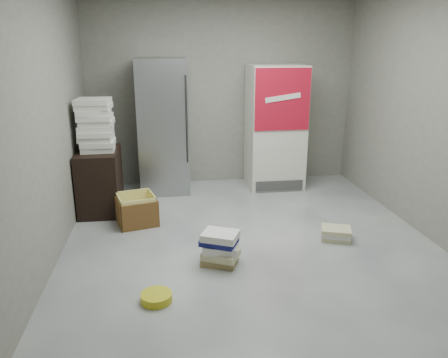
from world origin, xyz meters
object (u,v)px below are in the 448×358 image
at_px(steel_fridge, 163,127).
at_px(phonebook_stack_main, 220,248).
at_px(coke_cooler, 275,127).
at_px(cardboard_box, 137,212).
at_px(wood_shelf, 100,181).

distance_m(steel_fridge, phonebook_stack_main, 2.57).
distance_m(coke_cooler, cardboard_box, 2.48).
height_order(coke_cooler, cardboard_box, coke_cooler).
bearing_deg(steel_fridge, coke_cooler, -0.18).
distance_m(steel_fridge, wood_shelf, 1.23).
height_order(steel_fridge, coke_cooler, steel_fridge).
bearing_deg(steel_fridge, phonebook_stack_main, -77.95).
height_order(steel_fridge, wood_shelf, steel_fridge).
bearing_deg(wood_shelf, phonebook_stack_main, -51.20).
relative_size(coke_cooler, cardboard_box, 3.29).
distance_m(phonebook_stack_main, cardboard_box, 1.44).
relative_size(steel_fridge, phonebook_stack_main, 4.41).
bearing_deg(phonebook_stack_main, steel_fridge, 121.03).
bearing_deg(phonebook_stack_main, wood_shelf, 147.78).
bearing_deg(cardboard_box, wood_shelf, 117.84).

